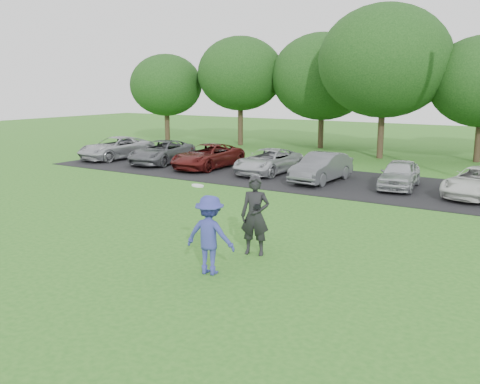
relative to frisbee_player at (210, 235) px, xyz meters
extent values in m
plane|color=#2C6E1F|center=(-1.00, -0.69, -0.90)|extent=(100.00, 100.00, 0.00)
cube|color=black|center=(-1.00, 12.31, -0.89)|extent=(32.00, 6.50, 0.03)
imported|color=#353A95|center=(0.00, 0.00, 0.00)|extent=(1.26, 0.85, 1.81)
cylinder|color=white|center=(-0.24, -0.11, 1.12)|extent=(0.27, 0.27, 0.07)
imported|color=black|center=(0.13, 1.74, 0.10)|extent=(0.84, 0.67, 2.01)
cube|color=black|center=(0.31, 1.56, 0.39)|extent=(0.16, 0.14, 0.10)
imported|color=#ACADB3|center=(-15.50, 12.28, -0.25)|extent=(2.48, 4.67, 1.25)
imported|color=#585B60|center=(-12.18, 12.38, -0.26)|extent=(2.63, 4.63, 1.22)
imported|color=#501311|center=(-9.07, 12.33, -0.26)|extent=(2.03, 4.40, 1.22)
imported|color=#BABDC2|center=(-5.69, 12.59, -0.29)|extent=(1.98, 4.21, 1.16)
imported|color=#56585D|center=(-2.64, 11.94, -0.25)|extent=(1.49, 3.86, 1.25)
imported|color=#B4B8BC|center=(0.67, 12.28, -0.29)|extent=(1.78, 3.55, 1.16)
imported|color=silver|center=(3.71, 12.23, -0.32)|extent=(2.49, 4.26, 1.11)
cylinder|color=#38281C|center=(-19.00, 20.91, 0.20)|extent=(0.36, 0.36, 2.20)
ellipsoid|color=#214C19|center=(-19.00, 20.91, 3.25)|extent=(5.20, 5.20, 4.42)
cylinder|color=#38281C|center=(-13.50, 22.31, 0.45)|extent=(0.36, 0.36, 2.70)
ellipsoid|color=#214C19|center=(-13.50, 22.31, 4.02)|extent=(5.94, 5.94, 5.05)
cylinder|color=#38281C|center=(-8.00, 23.71, 0.20)|extent=(0.36, 0.36, 2.20)
ellipsoid|color=#214C19|center=(-8.00, 23.71, 3.80)|extent=(6.68, 6.68, 5.68)
cylinder|color=#38281C|center=(-3.00, 20.91, 0.45)|extent=(0.36, 0.36, 2.70)
ellipsoid|color=#214C19|center=(-3.00, 20.91, 4.58)|extent=(7.42, 7.42, 6.31)
cylinder|color=#38281C|center=(2.00, 22.31, 0.20)|extent=(0.36, 0.36, 2.20)
camera|label=1|loc=(6.83, -9.36, 3.33)|focal=40.00mm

